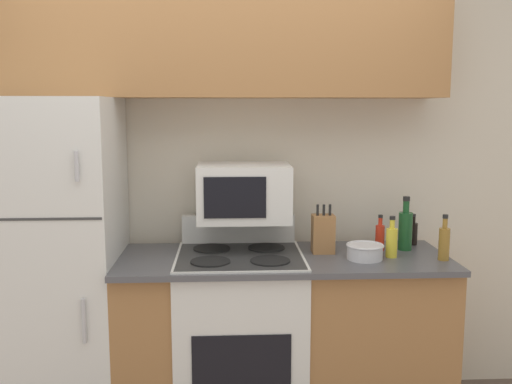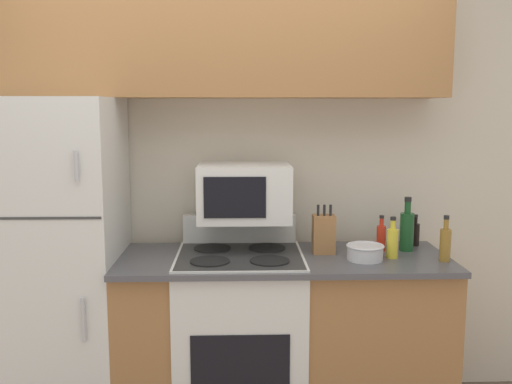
{
  "view_description": "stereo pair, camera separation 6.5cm",
  "coord_description": "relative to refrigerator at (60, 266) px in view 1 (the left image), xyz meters",
  "views": [
    {
      "loc": [
        0.01,
        -2.65,
        1.72
      ],
      "look_at": [
        0.16,
        0.28,
        1.28
      ],
      "focal_mm": 40.0,
      "sensor_mm": 36.0,
      "label": 1
    },
    {
      "loc": [
        0.07,
        -2.65,
        1.72
      ],
      "look_at": [
        0.16,
        0.28,
        1.28
      ],
      "focal_mm": 40.0,
      "sensor_mm": 36.0,
      "label": 2
    }
  ],
  "objects": [
    {
      "name": "bottle_wine_green",
      "position": [
        1.87,
        0.06,
        0.16
      ],
      "size": [
        0.08,
        0.08,
        0.3
      ],
      "color": "#194C23",
      "rests_on": "lower_cabinets"
    },
    {
      "name": "bottle_soy_sauce",
      "position": [
        1.96,
        0.18,
        0.12
      ],
      "size": [
        0.05,
        0.05,
        0.18
      ],
      "color": "black",
      "rests_on": "lower_cabinets"
    },
    {
      "name": "refrigerator",
      "position": [
        0.0,
        0.0,
        0.0
      ],
      "size": [
        0.62,
        0.7,
        1.77
      ],
      "color": "silver",
      "rests_on": "ground_plane"
    },
    {
      "name": "stove",
      "position": [
        0.95,
        -0.04,
        -0.4
      ],
      "size": [
        0.68,
        0.64,
        1.1
      ],
      "color": "silver",
      "rests_on": "ground_plane"
    },
    {
      "name": "bowl",
      "position": [
        1.6,
        -0.12,
        0.09
      ],
      "size": [
        0.2,
        0.2,
        0.08
      ],
      "color": "silver",
      "rests_on": "lower_cabinets"
    },
    {
      "name": "bottle_hot_sauce",
      "position": [
        1.73,
        0.06,
        0.12
      ],
      "size": [
        0.05,
        0.05,
        0.2
      ],
      "color": "red",
      "rests_on": "lower_cabinets"
    },
    {
      "name": "knife_block",
      "position": [
        1.41,
        0.02,
        0.15
      ],
      "size": [
        0.12,
        0.1,
        0.27
      ],
      "color": "#9E6B3D",
      "rests_on": "lower_cabinets"
    },
    {
      "name": "microwave",
      "position": [
        0.98,
        0.08,
        0.37
      ],
      "size": [
        0.5,
        0.37,
        0.31
      ],
      "color": "silver",
      "rests_on": "stove"
    },
    {
      "name": "wall_back",
      "position": [
        0.88,
        0.37,
        0.39
      ],
      "size": [
        8.0,
        0.05,
        2.55
      ],
      "color": "beige",
      "rests_on": "ground_plane"
    },
    {
      "name": "bottle_vinegar",
      "position": [
        2.01,
        -0.16,
        0.14
      ],
      "size": [
        0.06,
        0.06,
        0.24
      ],
      "color": "olive",
      "rests_on": "lower_cabinets"
    },
    {
      "name": "lower_cabinets",
      "position": [
        1.19,
        -0.03,
        -0.42
      ],
      "size": [
        1.75,
        0.66,
        0.93
      ],
      "color": "#9E6B3D",
      "rests_on": "ground_plane"
    },
    {
      "name": "bottle_cooking_spray",
      "position": [
        1.75,
        -0.09,
        0.13
      ],
      "size": [
        0.06,
        0.06,
        0.22
      ],
      "color": "gold",
      "rests_on": "lower_cabinets"
    },
    {
      "name": "upper_cabinets",
      "position": [
        0.88,
        0.17,
        1.23
      ],
      "size": [
        2.38,
        0.35,
        0.7
      ],
      "color": "#9E6B3D",
      "rests_on": "refrigerator"
    }
  ]
}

